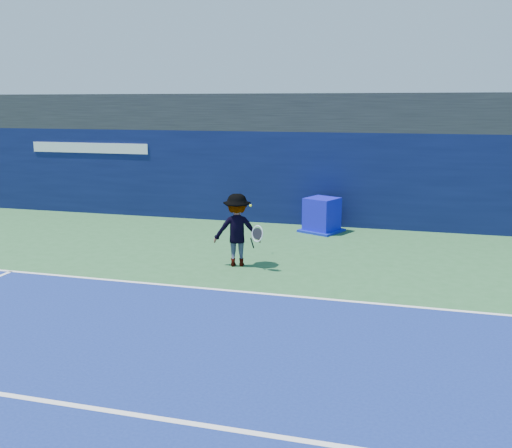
# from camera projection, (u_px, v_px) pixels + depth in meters

# --- Properties ---
(ground) EXTENTS (80.00, 80.00, 0.00)m
(ground) POSITION_uv_depth(u_px,v_px,m) (149.00, 346.00, 9.34)
(ground) COLOR #2A5E32
(ground) RESTS_ON ground
(baseline) EXTENTS (24.00, 0.10, 0.01)m
(baseline) POSITION_uv_depth(u_px,v_px,m) (211.00, 289.00, 12.17)
(baseline) COLOR white
(baseline) RESTS_ON ground
(service_line) EXTENTS (24.00, 0.10, 0.01)m
(service_line) POSITION_uv_depth(u_px,v_px,m) (82.00, 407.00, 7.45)
(service_line) COLOR white
(service_line) RESTS_ON ground
(stadium_band) EXTENTS (36.00, 3.00, 1.20)m
(stadium_band) POSITION_uv_depth(u_px,v_px,m) (293.00, 112.00, 19.45)
(stadium_band) COLOR #222127
(stadium_band) RESTS_ON back_wall_assembly
(back_wall_assembly) EXTENTS (36.00, 1.03, 3.00)m
(back_wall_assembly) POSITION_uv_depth(u_px,v_px,m) (286.00, 177.00, 18.94)
(back_wall_assembly) COLOR #0B113C
(back_wall_assembly) RESTS_ON ground
(equipment_cart) EXTENTS (1.45, 1.45, 1.05)m
(equipment_cart) POSITION_uv_depth(u_px,v_px,m) (322.00, 216.00, 17.55)
(equipment_cart) COLOR #0E0DB7
(equipment_cart) RESTS_ON ground
(tennis_player) EXTENTS (1.39, 0.94, 1.78)m
(tennis_player) POSITION_uv_depth(u_px,v_px,m) (237.00, 230.00, 13.79)
(tennis_player) COLOR silver
(tennis_player) RESTS_ON ground
(tennis_ball) EXTENTS (0.06, 0.06, 0.06)m
(tennis_ball) POSITION_uv_depth(u_px,v_px,m) (251.00, 205.00, 14.81)
(tennis_ball) COLOR #E8FC1C
(tennis_ball) RESTS_ON ground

